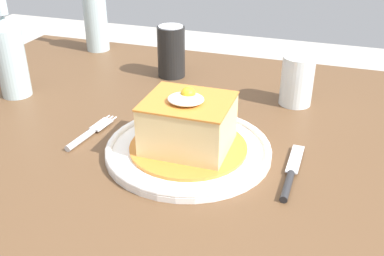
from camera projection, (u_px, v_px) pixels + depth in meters
dining_table at (237, 174)px, 0.90m from camera, size 1.45×0.85×0.72m
main_plate at (188, 149)px, 0.78m from camera, size 0.29×0.29×0.02m
sandwich_meal at (188, 126)px, 0.76m from camera, size 0.20×0.20×0.11m
fork at (88, 134)px, 0.84m from camera, size 0.03×0.14×0.01m
knife at (290, 178)px, 0.71m from camera, size 0.02×0.17×0.01m
soda_can at (171, 52)px, 1.08m from camera, size 0.07×0.07×0.12m
beer_bottle_clear at (9, 52)px, 0.96m from camera, size 0.06×0.06×0.27m
beer_bottle_clear_far at (95, 15)px, 1.24m from camera, size 0.06×0.06×0.27m
drinking_glass at (297, 84)px, 0.95m from camera, size 0.07×0.07×0.10m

